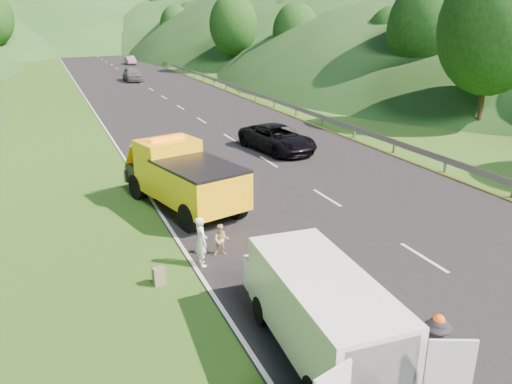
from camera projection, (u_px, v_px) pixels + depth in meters
name	position (u px, v px, depth m)	size (l,w,h in m)	color
ground	(310.00, 249.00, 16.53)	(320.00, 320.00, 0.00)	#38661E
road_surface	(151.00, 89.00, 52.35)	(14.00, 200.00, 0.02)	black
guardrail	(187.00, 74.00, 65.89)	(0.06, 140.00, 1.52)	gray
tree_line_right	(253.00, 66.00, 77.07)	(14.00, 140.00, 14.00)	#215418
hills_backdrop	(92.00, 44.00, 135.85)	(201.00, 288.60, 44.00)	#2D5B23
tow_truck	(183.00, 176.00, 19.65)	(3.78, 6.66, 2.70)	black
white_van	(319.00, 307.00, 11.10)	(3.16, 5.91, 2.05)	black
woman	(202.00, 265.00, 15.43)	(0.58, 0.42, 1.59)	white
child	(222.00, 256.00, 16.05)	(0.52, 0.40, 1.06)	tan
worker	(430.00, 383.00, 10.48)	(1.00, 0.58, 1.55)	black
suitcase	(159.00, 276.00, 14.22)	(0.34, 0.19, 0.55)	#625E49
spare_tire	(386.00, 354.00, 11.38)	(0.71, 0.71, 0.20)	black
passing_suv	(277.00, 151.00, 28.46)	(2.42, 5.25, 1.46)	black
dist_car_a	(133.00, 81.00, 58.94)	(1.89, 4.69, 1.60)	#4F4F55
dist_car_b	(131.00, 64.00, 79.28)	(1.36, 3.91, 1.29)	#7A5163
dist_car_c	(100.00, 53.00, 102.91)	(1.84, 4.52, 1.31)	#974B52
dist_car_d	(91.00, 52.00, 106.31)	(1.89, 4.69, 1.60)	#693851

